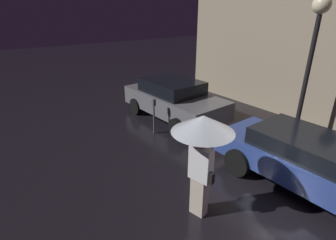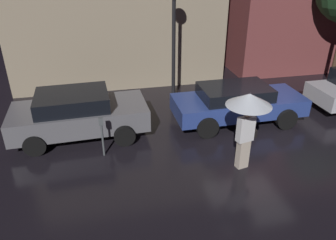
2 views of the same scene
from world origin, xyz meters
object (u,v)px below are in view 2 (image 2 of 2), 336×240
at_px(parked_car_grey, 78,113).
at_px(parking_meter, 102,132).
at_px(street_lamp_near, 174,16).
at_px(parked_car_blue, 237,102).
at_px(pedestrian_with_umbrella, 248,109).

distance_m(parked_car_grey, parking_meter, 1.51).
distance_m(parking_meter, street_lamp_near, 5.28).
xyz_separation_m(parked_car_grey, parked_car_blue, (5.22, -0.16, -0.05)).
distance_m(parked_car_grey, pedestrian_with_umbrella, 5.19).
bearing_deg(parked_car_blue, parking_meter, -165.98).
bearing_deg(parking_meter, parked_car_blue, 14.66).
relative_size(parked_car_grey, street_lamp_near, 0.99).
bearing_deg(pedestrian_with_umbrella, parked_car_grey, -44.24).
height_order(parked_car_grey, parking_meter, parked_car_grey).
xyz_separation_m(parking_meter, street_lamp_near, (2.90, 3.68, 2.44)).
height_order(parking_meter, street_lamp_near, street_lamp_near).
bearing_deg(pedestrian_with_umbrella, parking_meter, -32.60).
height_order(parked_car_blue, parking_meter, parked_car_blue).
bearing_deg(street_lamp_near, parked_car_blue, -56.63).
relative_size(parked_car_grey, pedestrian_with_umbrella, 1.95).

